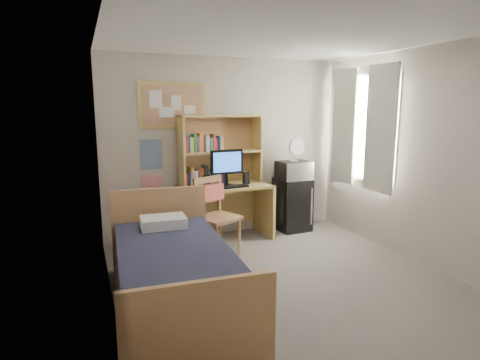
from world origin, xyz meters
name	(u,v)px	position (x,y,z in m)	size (l,w,h in m)	color
floor	(293,289)	(0.00, 0.00, -0.01)	(3.60, 4.20, 0.02)	gray
ceiling	(300,31)	(0.00, 0.00, 2.60)	(3.60, 4.20, 0.02)	silver
wall_back	(226,148)	(0.00, 2.10, 1.30)	(3.60, 0.04, 2.60)	beige
wall_left	(108,179)	(-1.80, 0.00, 1.30)	(0.04, 4.20, 2.60)	beige
wall_right	(431,159)	(1.80, 0.00, 1.30)	(0.04, 4.20, 2.60)	beige
window_unit	(363,128)	(1.75, 1.20, 1.60)	(0.10, 1.40, 1.70)	white
curtain_left	(380,130)	(1.72, 0.80, 1.60)	(0.04, 0.55, 1.70)	silver
curtain_right	(344,127)	(1.72, 1.60, 1.60)	(0.04, 0.55, 1.70)	silver
bulletin_board	(173,105)	(-0.78, 2.08, 1.92)	(0.94, 0.03, 0.64)	tan
poster_wave	(151,154)	(-1.10, 2.09, 1.25)	(0.30, 0.01, 0.42)	navy
poster_japan	(153,188)	(-1.10, 2.09, 0.78)	(0.28, 0.01, 0.36)	#E82844
desk	(225,213)	(-0.13, 1.76, 0.40)	(1.29, 0.64, 0.81)	#D5B768
desk_chair	(218,217)	(-0.43, 1.21, 0.51)	(0.51, 0.51, 1.02)	tan
mini_fridge	(292,204)	(1.00, 1.84, 0.40)	(0.47, 0.47, 0.81)	black
bed	(175,279)	(-1.25, 0.05, 0.29)	(1.06, 2.13, 0.59)	black
hutch	(221,150)	(-0.14, 1.91, 1.30)	(1.20, 0.31, 0.98)	#D5B768
monitor	(227,168)	(-0.13, 1.70, 1.06)	(0.47, 0.04, 0.51)	black
keyboard	(231,187)	(-0.12, 1.56, 0.82)	(0.48, 0.15, 0.02)	black
speaker_left	(207,181)	(-0.43, 1.68, 0.89)	(0.07, 0.07, 0.18)	black
speaker_right	(246,178)	(0.17, 1.72, 0.90)	(0.08, 0.08, 0.19)	black
water_bottle	(195,181)	(-0.61, 1.63, 0.93)	(0.07, 0.07, 0.24)	silver
hoodie	(208,193)	(-0.50, 1.40, 0.79)	(0.44, 0.13, 0.21)	#F3685C
microwave	(294,170)	(1.00, 1.82, 0.94)	(0.47, 0.36, 0.27)	silver
desk_fan	(294,151)	(1.00, 1.82, 1.24)	(0.25, 0.25, 0.31)	silver
pillow	(163,222)	(-1.20, 0.80, 0.64)	(0.49, 0.34, 0.12)	silver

